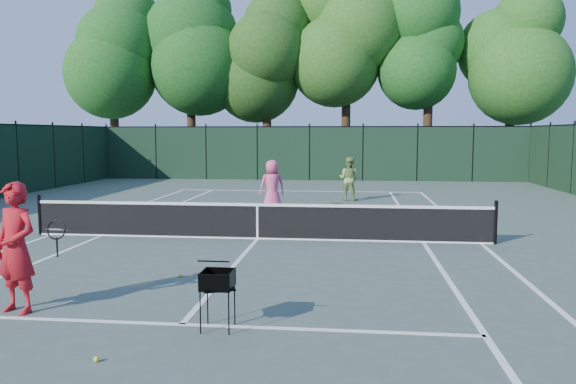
# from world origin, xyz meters

# --- Properties ---
(ground) EXTENTS (90.00, 90.00, 0.00)m
(ground) POSITION_xyz_m (0.00, 0.00, 0.00)
(ground) COLOR #45544B
(ground) RESTS_ON ground
(sideline_doubles_left) EXTENTS (0.10, 23.77, 0.01)m
(sideline_doubles_left) POSITION_xyz_m (-5.49, 0.00, 0.00)
(sideline_doubles_left) COLOR white
(sideline_doubles_left) RESTS_ON ground
(sideline_doubles_right) EXTENTS (0.10, 23.77, 0.01)m
(sideline_doubles_right) POSITION_xyz_m (5.49, 0.00, 0.00)
(sideline_doubles_right) COLOR white
(sideline_doubles_right) RESTS_ON ground
(sideline_singles_left) EXTENTS (0.10, 23.77, 0.01)m
(sideline_singles_left) POSITION_xyz_m (-4.12, 0.00, 0.00)
(sideline_singles_left) COLOR white
(sideline_singles_left) RESTS_ON ground
(sideline_singles_right) EXTENTS (0.10, 23.77, 0.01)m
(sideline_singles_right) POSITION_xyz_m (4.12, 0.00, 0.00)
(sideline_singles_right) COLOR white
(sideline_singles_right) RESTS_ON ground
(baseline_far) EXTENTS (10.97, 0.10, 0.01)m
(baseline_far) POSITION_xyz_m (0.00, 11.88, 0.00)
(baseline_far) COLOR white
(baseline_far) RESTS_ON ground
(service_line_near) EXTENTS (8.23, 0.10, 0.01)m
(service_line_near) POSITION_xyz_m (0.00, -6.40, 0.00)
(service_line_near) COLOR white
(service_line_near) RESTS_ON ground
(service_line_far) EXTENTS (8.23, 0.10, 0.01)m
(service_line_far) POSITION_xyz_m (0.00, 6.40, 0.00)
(service_line_far) COLOR white
(service_line_far) RESTS_ON ground
(center_service_line) EXTENTS (0.10, 12.80, 0.01)m
(center_service_line) POSITION_xyz_m (0.00, 0.00, 0.00)
(center_service_line) COLOR white
(center_service_line) RESTS_ON ground
(tennis_net) EXTENTS (11.69, 0.09, 1.06)m
(tennis_net) POSITION_xyz_m (0.00, 0.00, 0.48)
(tennis_net) COLOR black
(tennis_net) RESTS_ON ground
(fence_far) EXTENTS (24.00, 0.05, 3.00)m
(fence_far) POSITION_xyz_m (0.00, 18.00, 1.50)
(fence_far) COLOR black
(fence_far) RESTS_ON ground
(tree_0) EXTENTS (6.40, 6.40, 13.14)m
(tree_0) POSITION_xyz_m (-13.00, 21.50, 8.16)
(tree_0) COLOR black
(tree_0) RESTS_ON ground
(tree_1) EXTENTS (6.80, 6.80, 13.98)m
(tree_1) POSITION_xyz_m (-8.00, 22.00, 8.69)
(tree_1) COLOR black
(tree_1) RESTS_ON ground
(tree_2) EXTENTS (6.00, 6.00, 12.40)m
(tree_2) POSITION_xyz_m (-3.00, 21.80, 7.73)
(tree_2) COLOR black
(tree_2) RESTS_ON ground
(tree_3) EXTENTS (7.00, 7.00, 14.45)m
(tree_3) POSITION_xyz_m (2.00, 22.30, 9.01)
(tree_3) COLOR black
(tree_3) RESTS_ON ground
(tree_4) EXTENTS (6.20, 6.20, 12.97)m
(tree_4) POSITION_xyz_m (7.00, 21.60, 8.14)
(tree_4) COLOR black
(tree_4) RESTS_ON ground
(tree_5) EXTENTS (5.80, 5.80, 12.23)m
(tree_5) POSITION_xyz_m (12.00, 22.10, 7.71)
(tree_5) COLOR black
(tree_5) RESTS_ON ground
(coach) EXTENTS (1.09, 0.65, 1.95)m
(coach) POSITION_xyz_m (-2.60, -6.12, 0.98)
(coach) COLOR #B5141D
(coach) RESTS_ON ground
(player_pink) EXTENTS (1.02, 0.85, 1.77)m
(player_pink) POSITION_xyz_m (-0.31, 4.94, 0.89)
(player_pink) COLOR #E24F7F
(player_pink) RESTS_ON ground
(player_green) EXTENTS (1.03, 0.92, 1.73)m
(player_green) POSITION_xyz_m (2.27, 8.53, 0.86)
(player_green) COLOR #83A150
(player_green) RESTS_ON ground
(ball_hopper) EXTENTS (0.56, 0.56, 0.81)m
(ball_hopper) POSITION_xyz_m (0.54, -6.52, 0.68)
(ball_hopper) COLOR black
(ball_hopper) RESTS_ON ground
(loose_ball_near_cart) EXTENTS (0.07, 0.07, 0.07)m
(loose_ball_near_cart) POSITION_xyz_m (-0.61, -7.77, 0.03)
(loose_ball_near_cart) COLOR #CFE92F
(loose_ball_near_cart) RESTS_ON ground
(loose_ball_midcourt) EXTENTS (0.07, 0.07, 0.07)m
(loose_ball_midcourt) POSITION_xyz_m (-0.81, -3.87, 0.03)
(loose_ball_midcourt) COLOR #E2F331
(loose_ball_midcourt) RESTS_ON ground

